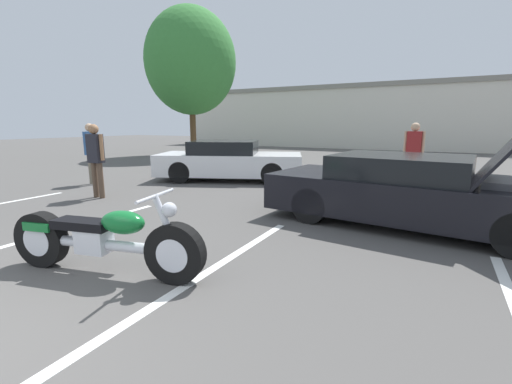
{
  "coord_description": "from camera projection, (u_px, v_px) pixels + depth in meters",
  "views": [
    {
      "loc": [
        3.25,
        -0.47,
        1.68
      ],
      "look_at": [
        1.16,
        3.44,
        0.8
      ],
      "focal_mm": 24.0,
      "sensor_mm": 36.0,
      "label": 1
    }
  ],
  "objects": [
    {
      "name": "tree_background",
      "position": [
        191.0,
        62.0,
        17.83
      ],
      "size": [
        4.72,
        4.72,
        7.61
      ],
      "color": "brown",
      "rests_on": "ground"
    },
    {
      "name": "spectator_by_show_car",
      "position": [
        414.0,
        149.0,
        9.23
      ],
      "size": [
        0.52,
        0.23,
        1.72
      ],
      "color": "#38476B",
      "rests_on": "ground"
    },
    {
      "name": "parking_stripe_middle",
      "position": [
        5.0,
        246.0,
        4.78
      ],
      "size": [
        0.12,
        5.48,
        0.01
      ],
      "primitive_type": "cube",
      "color": "white",
      "rests_on": "ground"
    },
    {
      "name": "parking_stripe_back",
      "position": [
        170.0,
        296.0,
        3.4
      ],
      "size": [
        0.12,
        5.48,
        0.01
      ],
      "primitive_type": "cube",
      "color": "white",
      "rests_on": "ground"
    },
    {
      "name": "parked_car_left_row",
      "position": [
        229.0,
        161.0,
        10.49
      ],
      "size": [
        4.68,
        3.33,
        1.19
      ],
      "rotation": [
        0.0,
        0.0,
        0.39
      ],
      "color": "white",
      "rests_on": "ground"
    },
    {
      "name": "spectator_near_motorcycle",
      "position": [
        96.0,
        155.0,
        7.79
      ],
      "size": [
        0.52,
        0.22,
        1.69
      ],
      "color": "brown",
      "rests_on": "ground"
    },
    {
      "name": "spectator_midground",
      "position": [
        91.0,
        148.0,
        9.58
      ],
      "size": [
        0.52,
        0.22,
        1.71
      ],
      "color": "gray",
      "rests_on": "ground"
    },
    {
      "name": "far_building",
      "position": [
        390.0,
        115.0,
        23.96
      ],
      "size": [
        32.0,
        4.2,
        4.4
      ],
      "color": "beige",
      "rests_on": "ground"
    },
    {
      "name": "motorcycle",
      "position": [
        104.0,
        240.0,
        3.85
      ],
      "size": [
        2.4,
        0.85,
        0.97
      ],
      "rotation": [
        0.0,
        0.0,
        0.23
      ],
      "color": "black",
      "rests_on": "ground"
    },
    {
      "name": "show_car_hood_open",
      "position": [
        412.0,
        191.0,
        5.7
      ],
      "size": [
        4.8,
        2.34,
        2.14
      ],
      "rotation": [
        0.0,
        0.0,
        -0.11
      ],
      "color": "black",
      "rests_on": "ground"
    }
  ]
}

